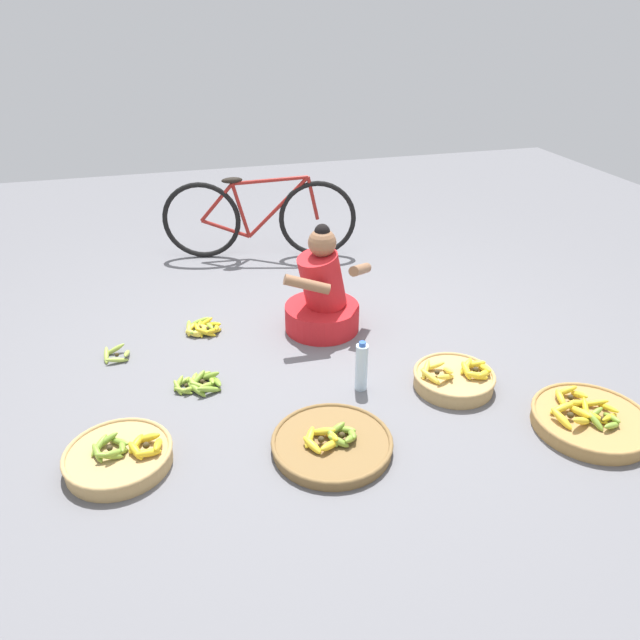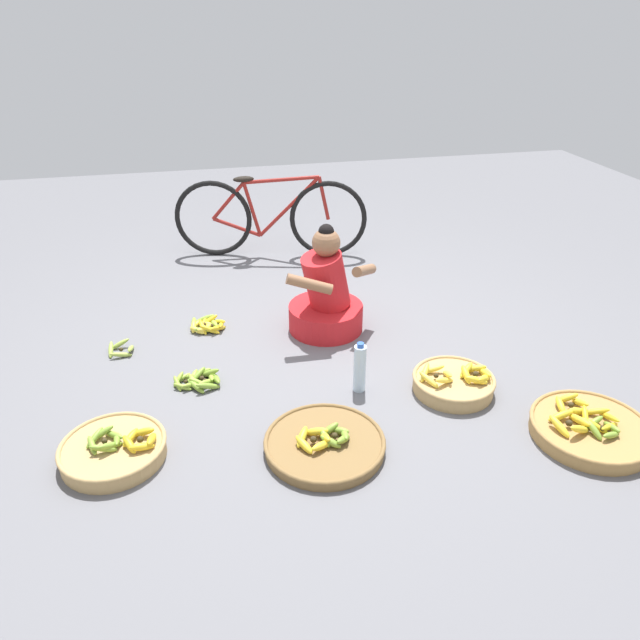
{
  "view_description": "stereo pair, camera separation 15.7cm",
  "coord_description": "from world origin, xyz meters",
  "px_view_note": "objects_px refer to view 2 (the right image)",
  "views": [
    {
      "loc": [
        -0.83,
        -3.21,
        2.05
      ],
      "look_at": [
        0.0,
        -0.2,
        0.35
      ],
      "focal_mm": 33.07,
      "sensor_mm": 36.0,
      "label": 1
    },
    {
      "loc": [
        -0.68,
        -3.24,
        2.05
      ],
      "look_at": [
        0.0,
        -0.2,
        0.35
      ],
      "focal_mm": 33.07,
      "sensor_mm": 36.0,
      "label": 2
    }
  ],
  "objects_px": {
    "bicycle_leaning": "(270,217)",
    "banana_basket_back_right": "(454,382)",
    "water_bottle": "(360,368)",
    "loose_bananas_front_left": "(199,380)",
    "loose_bananas_back_left": "(121,349)",
    "loose_bananas_front_center": "(206,325)",
    "vendor_woman_front": "(326,297)",
    "banana_basket_mid_right": "(114,449)",
    "banana_basket_mid_left": "(325,443)",
    "banana_basket_front_right": "(590,428)"
  },
  "relations": [
    {
      "from": "banana_basket_mid_left",
      "to": "bicycle_leaning",
      "type": "bearing_deg",
      "value": 87.42
    },
    {
      "from": "banana_basket_mid_left",
      "to": "banana_basket_back_right",
      "type": "bearing_deg",
      "value": 21.6
    },
    {
      "from": "banana_basket_back_right",
      "to": "banana_basket_mid_right",
      "type": "distance_m",
      "value": 1.93
    },
    {
      "from": "banana_basket_front_right",
      "to": "banana_basket_mid_left",
      "type": "height_order",
      "value": "banana_basket_front_right"
    },
    {
      "from": "vendor_woman_front",
      "to": "loose_bananas_back_left",
      "type": "distance_m",
      "value": 1.41
    },
    {
      "from": "loose_bananas_front_left",
      "to": "banana_basket_mid_left",
      "type": "bearing_deg",
      "value": -50.53
    },
    {
      "from": "vendor_woman_front",
      "to": "banana_basket_mid_left",
      "type": "height_order",
      "value": "vendor_woman_front"
    },
    {
      "from": "bicycle_leaning",
      "to": "banana_basket_back_right",
      "type": "bearing_deg",
      "value": -72.37
    },
    {
      "from": "banana_basket_back_right",
      "to": "water_bottle",
      "type": "distance_m",
      "value": 0.57
    },
    {
      "from": "banana_basket_mid_right",
      "to": "loose_bananas_back_left",
      "type": "height_order",
      "value": "banana_basket_mid_right"
    },
    {
      "from": "bicycle_leaning",
      "to": "loose_bananas_front_center",
      "type": "distance_m",
      "value": 1.46
    },
    {
      "from": "banana_basket_mid_left",
      "to": "banana_basket_front_right",
      "type": "bearing_deg",
      "value": -8.31
    },
    {
      "from": "banana_basket_mid_right",
      "to": "bicycle_leaning",
      "type": "bearing_deg",
      "value": 64.91
    },
    {
      "from": "loose_bananas_front_left",
      "to": "loose_bananas_back_left",
      "type": "bearing_deg",
      "value": 136.06
    },
    {
      "from": "banana_basket_front_right",
      "to": "banana_basket_mid_left",
      "type": "xyz_separation_m",
      "value": [
        -1.4,
        0.2,
        -0.01
      ]
    },
    {
      "from": "banana_basket_front_right",
      "to": "loose_bananas_back_left",
      "type": "xyz_separation_m",
      "value": [
        -2.5,
        1.42,
        -0.02
      ]
    },
    {
      "from": "vendor_woman_front",
      "to": "loose_bananas_front_center",
      "type": "height_order",
      "value": "vendor_woman_front"
    },
    {
      "from": "banana_basket_back_right",
      "to": "banana_basket_mid_left",
      "type": "xyz_separation_m",
      "value": [
        -0.86,
        -0.34,
        -0.02
      ]
    },
    {
      "from": "water_bottle",
      "to": "banana_basket_mid_right",
      "type": "bearing_deg",
      "value": -167.55
    },
    {
      "from": "vendor_woman_front",
      "to": "loose_bananas_front_center",
      "type": "distance_m",
      "value": 0.87
    },
    {
      "from": "bicycle_leaning",
      "to": "banana_basket_mid_right",
      "type": "bearing_deg",
      "value": -115.09
    },
    {
      "from": "loose_bananas_front_left",
      "to": "bicycle_leaning",
      "type": "bearing_deg",
      "value": 69.33
    },
    {
      "from": "loose_bananas_front_left",
      "to": "banana_basket_back_right",
      "type": "bearing_deg",
      "value": -15.15
    },
    {
      "from": "loose_bananas_front_center",
      "to": "loose_bananas_back_left",
      "type": "height_order",
      "value": "loose_bananas_front_center"
    },
    {
      "from": "loose_bananas_front_center",
      "to": "water_bottle",
      "type": "bearing_deg",
      "value": -47.86
    },
    {
      "from": "vendor_woman_front",
      "to": "banana_basket_mid_left",
      "type": "distance_m",
      "value": 1.29
    },
    {
      "from": "banana_basket_mid_right",
      "to": "loose_bananas_back_left",
      "type": "bearing_deg",
      "value": 92.45
    },
    {
      "from": "loose_bananas_front_center",
      "to": "water_bottle",
      "type": "height_order",
      "value": "water_bottle"
    },
    {
      "from": "banana_basket_mid_right",
      "to": "banana_basket_front_right",
      "type": "bearing_deg",
      "value": -8.63
    },
    {
      "from": "bicycle_leaning",
      "to": "banana_basket_front_right",
      "type": "bearing_deg",
      "value": -66.11
    },
    {
      "from": "banana_basket_mid_right",
      "to": "water_bottle",
      "type": "height_order",
      "value": "water_bottle"
    },
    {
      "from": "bicycle_leaning",
      "to": "water_bottle",
      "type": "height_order",
      "value": "bicycle_leaning"
    },
    {
      "from": "banana_basket_mid_left",
      "to": "water_bottle",
      "type": "xyz_separation_m",
      "value": [
        0.32,
        0.47,
        0.12
      ]
    },
    {
      "from": "loose_bananas_front_left",
      "to": "water_bottle",
      "type": "bearing_deg",
      "value": -16.19
    },
    {
      "from": "bicycle_leaning",
      "to": "banana_basket_mid_right",
      "type": "xyz_separation_m",
      "value": [
        -1.18,
        -2.51,
        -0.3
      ]
    },
    {
      "from": "water_bottle",
      "to": "bicycle_leaning",
      "type": "bearing_deg",
      "value": 95.12
    },
    {
      "from": "bicycle_leaning",
      "to": "vendor_woman_front",
      "type": "bearing_deg",
      "value": -83.09
    },
    {
      "from": "bicycle_leaning",
      "to": "water_bottle",
      "type": "bearing_deg",
      "value": -84.88
    },
    {
      "from": "bicycle_leaning",
      "to": "loose_bananas_back_left",
      "type": "distance_m",
      "value": 1.94
    },
    {
      "from": "bicycle_leaning",
      "to": "water_bottle",
      "type": "distance_m",
      "value": 2.23
    },
    {
      "from": "banana_basket_front_right",
      "to": "banana_basket_back_right",
      "type": "bearing_deg",
      "value": 134.38
    },
    {
      "from": "banana_basket_back_right",
      "to": "banana_basket_mid_right",
      "type": "bearing_deg",
      "value": -174.81
    },
    {
      "from": "banana_basket_mid_left",
      "to": "loose_bananas_front_left",
      "type": "xyz_separation_m",
      "value": [
        -0.61,
        0.74,
        -0.01
      ]
    },
    {
      "from": "banana_basket_front_right",
      "to": "water_bottle",
      "type": "height_order",
      "value": "water_bottle"
    },
    {
      "from": "loose_bananas_front_center",
      "to": "water_bottle",
      "type": "relative_size",
      "value": 0.86
    },
    {
      "from": "banana_basket_mid_left",
      "to": "loose_bananas_front_center",
      "type": "distance_m",
      "value": 1.51
    },
    {
      "from": "banana_basket_back_right",
      "to": "banana_basket_mid_left",
      "type": "distance_m",
      "value": 0.93
    },
    {
      "from": "loose_bananas_front_left",
      "to": "vendor_woman_front",
      "type": "bearing_deg",
      "value": 28.79
    },
    {
      "from": "banana_basket_back_right",
      "to": "loose_bananas_front_center",
      "type": "xyz_separation_m",
      "value": [
        -1.4,
        1.07,
        -0.03
      ]
    },
    {
      "from": "bicycle_leaning",
      "to": "loose_bananas_back_left",
      "type": "height_order",
      "value": "bicycle_leaning"
    }
  ]
}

